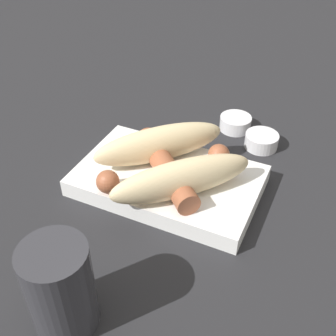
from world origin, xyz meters
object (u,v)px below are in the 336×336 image
(bread_roll, at_px, (170,160))
(condiment_cup_near, at_px, (261,141))
(food_tray, at_px, (168,181))
(drink_glass, at_px, (60,288))
(condiment_cup_far, at_px, (235,124))
(sausage, at_px, (166,168))

(bread_roll, bearing_deg, condiment_cup_near, 60.30)
(condiment_cup_near, bearing_deg, food_tray, -121.18)
(drink_glass, bearing_deg, condiment_cup_far, 83.79)
(sausage, bearing_deg, condiment_cup_far, 78.51)
(bread_roll, height_order, drink_glass, drink_glass)
(condiment_cup_far, bearing_deg, drink_glass, -96.21)
(sausage, xyz_separation_m, condiment_cup_near, (0.09, 0.16, -0.03))
(drink_glass, bearing_deg, sausage, 88.43)
(bread_roll, bearing_deg, drink_glass, -92.65)
(condiment_cup_far, bearing_deg, sausage, -101.49)
(food_tray, height_order, sausage, sausage)
(food_tray, xyz_separation_m, condiment_cup_far, (0.04, 0.19, -0.00))
(food_tray, relative_size, condiment_cup_far, 4.77)
(food_tray, bearing_deg, condiment_cup_far, 78.18)
(food_tray, bearing_deg, bread_roll, -26.32)
(condiment_cup_near, height_order, condiment_cup_far, same)
(condiment_cup_far, bearing_deg, food_tray, -101.82)
(food_tray, bearing_deg, condiment_cup_near, 58.82)
(condiment_cup_near, bearing_deg, condiment_cup_far, 148.82)
(food_tray, distance_m, sausage, 0.03)
(food_tray, xyz_separation_m, condiment_cup_near, (0.09, 0.16, -0.00))
(bread_roll, xyz_separation_m, condiment_cup_far, (0.04, 0.19, -0.04))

